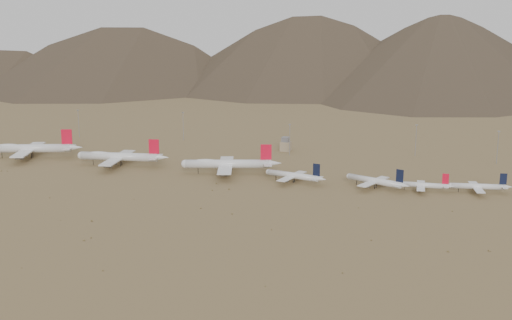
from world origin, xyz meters
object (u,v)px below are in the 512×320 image
(widebody_east, at_px, (228,164))
(control_tower, at_px, (286,145))
(widebody_west, at_px, (30,148))
(narrowbody_a, at_px, (295,176))
(widebody_centre, at_px, (120,156))
(narrowbody_b, at_px, (376,181))

(widebody_east, bearing_deg, control_tower, 60.21)
(widebody_west, relative_size, narrowbody_a, 1.61)
(widebody_centre, distance_m, narrowbody_b, 193.16)
(narrowbody_b, distance_m, control_tower, 131.13)
(widebody_east, height_order, narrowbody_b, widebody_east)
(control_tower, bearing_deg, widebody_centre, -137.08)
(widebody_west, xyz_separation_m, narrowbody_b, (275.00, 0.18, -2.97))
(widebody_centre, height_order, control_tower, widebody_centre)
(widebody_west, xyz_separation_m, widebody_east, (168.10, 4.26, -0.51))
(widebody_east, distance_m, narrowbody_b, 107.01)
(control_tower, bearing_deg, widebody_west, -152.83)
(widebody_west, height_order, widebody_east, widebody_west)
(narrowbody_a, bearing_deg, narrowbody_b, 15.48)
(widebody_east, distance_m, control_tower, 91.34)
(widebody_centre, bearing_deg, widebody_east, -8.65)
(widebody_east, bearing_deg, narrowbody_a, -28.65)
(widebody_west, bearing_deg, widebody_centre, -21.92)
(widebody_west, bearing_deg, narrowbody_a, -22.59)
(widebody_west, xyz_separation_m, control_tower, (183.64, 94.24, -2.60))
(narrowbody_a, xyz_separation_m, control_tower, (-36.58, 97.93, 0.41))
(widebody_west, relative_size, widebody_east, 1.06)
(widebody_west, xyz_separation_m, narrowbody_a, (220.22, -3.69, -3.01))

